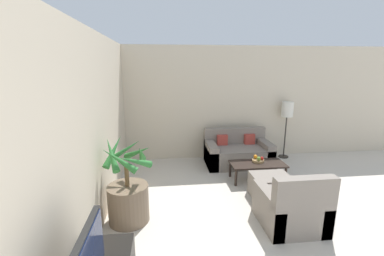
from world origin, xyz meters
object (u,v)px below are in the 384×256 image
(fruit_bowl, at_px, (258,161))
(ottoman, at_px, (271,186))
(sofa_loveseat, at_px, (238,153))
(armchair, at_px, (291,208))
(orange_fruit, at_px, (255,157))
(floor_lamp, at_px, (287,112))
(potted_palm, at_px, (128,196))
(apple_red, at_px, (262,158))
(apple_green, at_px, (259,159))
(coffee_table, at_px, (257,165))

(fruit_bowl, relative_size, ottoman, 0.36)
(sofa_loveseat, relative_size, fruit_bowl, 6.24)
(armchair, height_order, ottoman, armchair)
(orange_fruit, xyz_separation_m, armchair, (-0.08, -1.66, -0.16))
(floor_lamp, bearing_deg, orange_fruit, -136.80)
(potted_palm, distance_m, apple_red, 2.74)
(potted_palm, relative_size, orange_fruit, 16.08)
(potted_palm, relative_size, fruit_bowl, 5.45)
(potted_palm, height_order, floor_lamp, floor_lamp)
(apple_red, distance_m, orange_fruit, 0.14)
(sofa_loveseat, distance_m, apple_green, 0.90)
(armchair, bearing_deg, potted_palm, 170.40)
(apple_green, distance_m, orange_fruit, 0.11)
(armchair, distance_m, ottoman, 0.84)
(floor_lamp, xyz_separation_m, ottoman, (-1.17, -1.91, -0.94))
(orange_fruit, distance_m, armchair, 1.67)
(sofa_loveseat, relative_size, ottoman, 2.24)
(fruit_bowl, relative_size, apple_green, 3.04)
(apple_red, xyz_separation_m, apple_green, (-0.08, -0.02, 0.00))
(floor_lamp, relative_size, orange_fruit, 17.54)
(fruit_bowl, xyz_separation_m, apple_red, (0.07, -0.02, 0.06))
(floor_lamp, distance_m, apple_red, 1.72)
(potted_palm, bearing_deg, apple_green, 25.85)
(orange_fruit, bearing_deg, ottoman, -91.10)
(orange_fruit, bearing_deg, coffee_table, -89.06)
(floor_lamp, height_order, apple_red, floor_lamp)
(floor_lamp, relative_size, ottoman, 2.13)
(coffee_table, xyz_separation_m, ottoman, (-0.02, -0.70, -0.11))
(coffee_table, distance_m, armchair, 1.53)
(apple_green, bearing_deg, orange_fruit, 103.09)
(apple_green, relative_size, armchair, 0.09)
(armchair, bearing_deg, apple_green, 86.15)
(floor_lamp, xyz_separation_m, apple_green, (-1.12, -1.19, -0.70))
(orange_fruit, xyz_separation_m, ottoman, (-0.02, -0.83, -0.25))
(orange_fruit, distance_m, ottoman, 0.86)
(coffee_table, bearing_deg, orange_fruit, 90.94)
(sofa_loveseat, height_order, armchair, armchair)
(orange_fruit, bearing_deg, armchair, -92.71)
(fruit_bowl, height_order, armchair, armchair)
(sofa_loveseat, distance_m, floor_lamp, 1.59)
(armchair, bearing_deg, apple_red, 83.35)
(potted_palm, xyz_separation_m, apple_green, (2.39, 1.16, 0.04))
(apple_red, xyz_separation_m, orange_fruit, (-0.10, 0.09, 0.01))
(potted_palm, bearing_deg, apple_red, 25.57)
(floor_lamp, bearing_deg, fruit_bowl, -134.37)
(ottoman, bearing_deg, sofa_loveseat, 94.64)
(potted_palm, xyz_separation_m, apple_red, (2.47, 1.18, 0.04))
(potted_palm, xyz_separation_m, ottoman, (2.35, 0.44, -0.20))
(floor_lamp, bearing_deg, armchair, -114.16)
(fruit_bowl, xyz_separation_m, ottoman, (-0.05, -0.76, -0.18))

